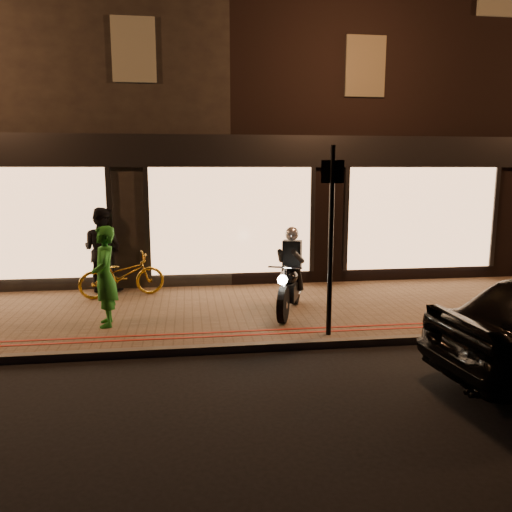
{
  "coord_description": "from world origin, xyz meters",
  "views": [
    {
      "loc": [
        -0.96,
        -7.19,
        2.76
      ],
      "look_at": [
        0.32,
        2.22,
        1.1
      ],
      "focal_mm": 35.0,
      "sensor_mm": 36.0,
      "label": 1
    }
  ],
  "objects": [
    {
      "name": "building_row",
      "position": [
        -0.0,
        8.99,
        4.25
      ],
      "size": [
        48.0,
        10.11,
        8.5
      ],
      "color": "black",
      "rests_on": "ground"
    },
    {
      "name": "person_dark",
      "position": [
        -2.82,
        3.8,
        1.04
      ],
      "size": [
        1.1,
        1.01,
        1.84
      ],
      "primitive_type": "imported",
      "rotation": [
        0.0,
        0.0,
        2.7
      ],
      "color": "black",
      "rests_on": "sidewalk"
    },
    {
      "name": "motorcycle",
      "position": [
        0.89,
        1.68,
        0.73
      ],
      "size": [
        0.9,
        1.85,
        1.59
      ],
      "rotation": [
        0.0,
        0.0,
        -0.37
      ],
      "color": "black",
      "rests_on": "sidewalk"
    },
    {
      "name": "sign_post",
      "position": [
        1.24,
        0.31,
        1.8
      ],
      "size": [
        0.34,
        0.13,
        3.0
      ],
      "rotation": [
        0.0,
        0.0,
        -0.29
      ],
      "color": "black",
      "rests_on": "sidewalk"
    },
    {
      "name": "red_kerb_lines",
      "position": [
        0.0,
        0.55,
        0.12
      ],
      "size": [
        50.0,
        0.26,
        0.01
      ],
      "color": "maroon",
      "rests_on": "sidewalk"
    },
    {
      "name": "kerb_stone",
      "position": [
        0.0,
        0.05,
        0.06
      ],
      "size": [
        50.0,
        0.14,
        0.12
      ],
      "primitive_type": "cube",
      "color": "#59544C",
      "rests_on": "ground"
    },
    {
      "name": "sidewalk",
      "position": [
        0.0,
        2.0,
        0.06
      ],
      "size": [
        50.0,
        4.0,
        0.12
      ],
      "primitive_type": "cube",
      "color": "brown",
      "rests_on": "ground"
    },
    {
      "name": "ground",
      "position": [
        0.0,
        0.0,
        0.0
      ],
      "size": [
        90.0,
        90.0,
        0.0
      ],
      "primitive_type": "plane",
      "color": "black",
      "rests_on": "ground"
    },
    {
      "name": "bicycle_gold",
      "position": [
        -2.36,
        3.27,
        0.58
      ],
      "size": [
        1.84,
        1.03,
        0.92
      ],
      "primitive_type": "imported",
      "rotation": [
        0.0,
        0.0,
        1.83
      ],
      "color": "gold",
      "rests_on": "sidewalk"
    },
    {
      "name": "person_green",
      "position": [
        -2.38,
        1.29,
        0.97
      ],
      "size": [
        0.51,
        0.68,
        1.71
      ],
      "primitive_type": "imported",
      "rotation": [
        0.0,
        0.0,
        -1.4
      ],
      "color": "#1F7520",
      "rests_on": "sidewalk"
    }
  ]
}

